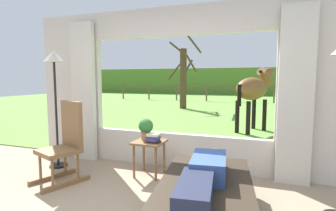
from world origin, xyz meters
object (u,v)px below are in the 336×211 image
object	(u,v)px
side_table	(149,147)
potted_plant	(146,128)
horse	(254,89)
pasture_tree	(184,76)
floor_lamp_left	(54,74)
recliner_sofa	(205,202)
reclining_person	(205,174)
rocking_chair	(65,142)
book_stack	(153,138)

from	to	relation	value
side_table	potted_plant	world-z (taller)	potted_plant
horse	pasture_tree	distance (m)	5.71
side_table	floor_lamp_left	distance (m)	1.92
potted_plant	floor_lamp_left	world-z (taller)	floor_lamp_left
recliner_sofa	pasture_tree	xyz separation A→B (m)	(-3.00, 9.55, 1.36)
potted_plant	floor_lamp_left	xyz separation A→B (m)	(-1.49, -0.19, 0.81)
recliner_sofa	reclining_person	distance (m)	0.31
side_table	potted_plant	bearing A→B (deg)	143.13
potted_plant	horse	size ratio (longest dim) A/B	0.18
potted_plant	pasture_tree	world-z (taller)	pasture_tree
reclining_person	pasture_tree	size ratio (longest dim) A/B	0.41
horse	rocking_chair	bearing A→B (deg)	-89.98
book_stack	floor_lamp_left	world-z (taller)	floor_lamp_left
floor_lamp_left	recliner_sofa	bearing A→B (deg)	-18.53
book_stack	pasture_tree	xyz separation A→B (m)	(-2.04, 8.60, 1.00)
pasture_tree	floor_lamp_left	bearing A→B (deg)	-87.50
side_table	book_stack	world-z (taller)	book_stack
book_stack	floor_lamp_left	distance (m)	1.91
book_stack	horse	world-z (taller)	horse
recliner_sofa	potted_plant	world-z (taller)	potted_plant
recliner_sofa	floor_lamp_left	size ratio (longest dim) A/B	0.96
potted_plant	pasture_tree	distance (m)	8.73
pasture_tree	rocking_chair	bearing A→B (deg)	-84.23
floor_lamp_left	rocking_chair	bearing A→B (deg)	-38.90
floor_lamp_left	pasture_tree	bearing A→B (deg)	92.50
rocking_chair	book_stack	xyz separation A→B (m)	(1.12, 0.51, 0.04)
horse	pasture_tree	xyz separation A→B (m)	(-3.30, 4.64, 0.43)
potted_plant	horse	bearing A→B (deg)	69.68
book_stack	horse	size ratio (longest dim) A/B	0.12
recliner_sofa	book_stack	distance (m)	1.40
reclining_person	potted_plant	xyz separation A→B (m)	(-1.12, 1.12, 0.18)
side_table	floor_lamp_left	world-z (taller)	floor_lamp_left
side_table	pasture_tree	distance (m)	8.84
side_table	horse	size ratio (longest dim) A/B	0.30
rocking_chair	potted_plant	bearing A→B (deg)	54.69
recliner_sofa	floor_lamp_left	world-z (taller)	floor_lamp_left
rocking_chair	horse	distance (m)	5.10
book_stack	horse	xyz separation A→B (m)	(1.25, 3.96, 0.57)
horse	pasture_tree	world-z (taller)	pasture_tree
rocking_chair	horse	bearing A→B (deg)	83.34
recliner_sofa	book_stack	world-z (taller)	book_stack
rocking_chair	potted_plant	xyz separation A→B (m)	(0.95, 0.63, 0.16)
side_table	book_stack	distance (m)	0.19
potted_plant	floor_lamp_left	size ratio (longest dim) A/B	0.17
floor_lamp_left	pasture_tree	distance (m)	8.68
floor_lamp_left	reclining_person	bearing A→B (deg)	-19.51
recliner_sofa	potted_plant	xyz separation A→B (m)	(-1.12, 1.07, 0.48)
side_table	floor_lamp_left	xyz separation A→B (m)	(-1.57, -0.13, 1.09)
side_table	reclining_person	bearing A→B (deg)	-45.42
side_table	book_stack	bearing A→B (deg)	-32.19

